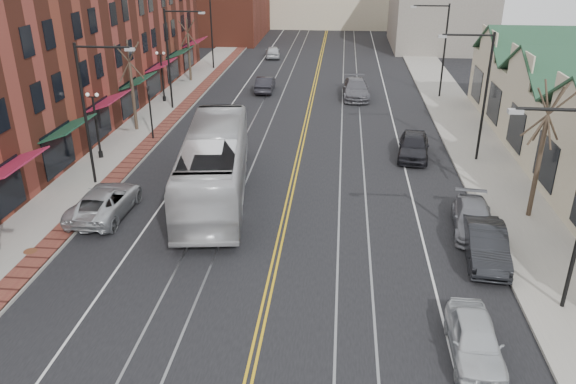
% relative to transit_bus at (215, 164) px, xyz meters
% --- Properties ---
extents(sidewalk_left, '(4.00, 120.00, 0.15)m').
position_rel_transit_bus_xyz_m(sidewalk_left, '(-7.88, 4.84, -1.80)').
color(sidewalk_left, gray).
rests_on(sidewalk_left, ground).
extents(sidewalk_right, '(4.00, 120.00, 0.15)m').
position_rel_transit_bus_xyz_m(sidewalk_right, '(16.12, 4.84, -1.80)').
color(sidewalk_right, gray).
rests_on(sidewalk_right, ground).
extents(building_left, '(10.00, 50.00, 11.00)m').
position_rel_transit_bus_xyz_m(building_left, '(-14.88, 11.84, 3.62)').
color(building_left, maroon).
rests_on(building_left, ground).
extents(backdrop_right, '(12.00, 16.00, 11.00)m').
position_rel_transit_bus_xyz_m(backdrop_right, '(19.12, 49.84, 3.62)').
color(backdrop_right, slate).
rests_on(backdrop_right, ground).
extents(streetlight_l_1, '(3.33, 0.25, 8.00)m').
position_rel_transit_bus_xyz_m(streetlight_l_1, '(-6.92, 0.84, 3.15)').
color(streetlight_l_1, black).
rests_on(streetlight_l_1, sidewalk_left).
extents(streetlight_l_2, '(3.33, 0.25, 8.00)m').
position_rel_transit_bus_xyz_m(streetlight_l_2, '(-6.92, 16.84, 3.15)').
color(streetlight_l_2, black).
rests_on(streetlight_l_2, sidewalk_left).
extents(streetlight_l_3, '(3.33, 0.25, 8.00)m').
position_rel_transit_bus_xyz_m(streetlight_l_3, '(-6.92, 32.84, 3.15)').
color(streetlight_l_3, black).
rests_on(streetlight_l_3, sidewalk_left).
extents(streetlight_r_0, '(3.33, 0.25, 8.00)m').
position_rel_transit_bus_xyz_m(streetlight_r_0, '(15.17, -9.16, 3.15)').
color(streetlight_r_0, black).
rests_on(streetlight_r_0, sidewalk_right).
extents(streetlight_r_1, '(3.33, 0.25, 8.00)m').
position_rel_transit_bus_xyz_m(streetlight_r_1, '(15.17, 6.84, 3.15)').
color(streetlight_r_1, black).
rests_on(streetlight_r_1, sidewalk_right).
extents(streetlight_r_2, '(3.33, 0.25, 8.00)m').
position_rel_transit_bus_xyz_m(streetlight_r_2, '(15.17, 22.84, 3.15)').
color(streetlight_r_2, black).
rests_on(streetlight_r_2, sidewalk_right).
extents(lamppost_l_2, '(0.84, 0.28, 4.27)m').
position_rel_transit_bus_xyz_m(lamppost_l_2, '(-8.68, 4.84, 0.32)').
color(lamppost_l_2, black).
rests_on(lamppost_l_2, sidewalk_left).
extents(lamppost_l_3, '(0.84, 0.28, 4.27)m').
position_rel_transit_bus_xyz_m(lamppost_l_3, '(-8.68, 18.84, 0.32)').
color(lamppost_l_3, black).
rests_on(lamppost_l_3, sidewalk_left).
extents(tree_left_near, '(1.78, 1.37, 6.48)m').
position_rel_transit_bus_xyz_m(tree_left_near, '(-8.38, 10.84, 1.64)').
color(tree_left_near, '#382B21').
rests_on(tree_left_near, sidewalk_left).
extents(tree_left_far, '(1.66, 1.28, 6.02)m').
position_rel_transit_bus_xyz_m(tree_left_far, '(-8.38, 26.84, 1.40)').
color(tree_left_far, '#382B21').
rests_on(tree_left_far, sidewalk_left).
extents(tree_right_mid, '(1.90, 1.46, 6.93)m').
position_rel_transit_bus_xyz_m(tree_right_mid, '(16.62, -1.16, 1.87)').
color(tree_right_mid, '#382B21').
rests_on(tree_right_mid, sidewalk_right).
extents(manhole_far, '(0.60, 0.60, 0.02)m').
position_rel_transit_bus_xyz_m(manhole_far, '(-7.08, -7.16, -1.72)').
color(manhole_far, '#592D19').
rests_on(manhole_far, sidewalk_left).
extents(traffic_signal, '(0.18, 0.15, 3.80)m').
position_rel_transit_bus_xyz_m(traffic_signal, '(-6.48, 8.84, 0.47)').
color(traffic_signal, black).
rests_on(traffic_signal, sidewalk_left).
extents(transit_bus, '(4.92, 13.78, 3.76)m').
position_rel_transit_bus_xyz_m(transit_bus, '(0.00, 0.00, 0.00)').
color(transit_bus, silver).
rests_on(transit_bus, ground).
extents(parked_suv, '(2.58, 5.47, 1.51)m').
position_rel_transit_bus_xyz_m(parked_suv, '(-5.18, -2.93, -1.12)').
color(parked_suv, '#B3B6BA').
rests_on(parked_suv, ground).
extents(parked_car_a, '(1.77, 4.18, 1.41)m').
position_rel_transit_bus_xyz_m(parked_car_a, '(11.62, -12.25, -1.17)').
color(parked_car_a, silver).
rests_on(parked_car_a, ground).
extents(parked_car_b, '(2.04, 4.83, 1.55)m').
position_rel_transit_bus_xyz_m(parked_car_b, '(13.42, -5.65, -1.10)').
color(parked_car_b, black).
rests_on(parked_car_b, ground).
extents(parked_car_c, '(2.41, 4.82, 1.34)m').
position_rel_transit_bus_xyz_m(parked_car_c, '(13.42, -2.93, -1.21)').
color(parked_car_c, slate).
rests_on(parked_car_c, ground).
extents(parked_car_d, '(2.51, 4.97, 1.62)m').
position_rel_transit_bus_xyz_m(parked_car_d, '(11.62, 7.19, -1.07)').
color(parked_car_d, black).
rests_on(parked_car_d, ground).
extents(distant_car_left, '(1.64, 4.42, 1.45)m').
position_rel_transit_bus_xyz_m(distant_car_left, '(-0.37, 23.50, -1.15)').
color(distant_car_left, black).
rests_on(distant_car_left, ground).
extents(distant_car_right, '(2.53, 5.77, 1.65)m').
position_rel_transit_bus_xyz_m(distant_car_right, '(8.06, 22.08, -1.05)').
color(distant_car_right, slate).
rests_on(distant_car_right, ground).
extents(distant_car_far, '(2.23, 4.36, 1.42)m').
position_rel_transit_bus_xyz_m(distant_car_far, '(-1.66, 40.02, -1.17)').
color(distant_car_far, silver).
rests_on(distant_car_far, ground).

